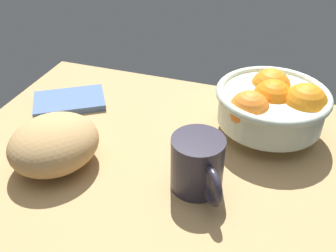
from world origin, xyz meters
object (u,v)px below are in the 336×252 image
at_px(bread_loaf, 54,144).
at_px(napkin_folded, 69,101).
at_px(fruit_bowl, 273,104).
at_px(mug, 198,165).

bearing_deg(bread_loaf, napkin_folded, -65.13).
height_order(fruit_bowl, mug, fruit_bowl).
height_order(bread_loaf, napkin_folded, bread_loaf).
distance_m(fruit_bowl, bread_loaf, 0.42).
xyz_separation_m(bread_loaf, napkin_folded, (0.09, -0.19, -0.04)).
bearing_deg(napkin_folded, fruit_bowl, -176.04).
height_order(fruit_bowl, napkin_folded, fruit_bowl).
bearing_deg(mug, bread_loaf, 5.42).
xyz_separation_m(fruit_bowl, napkin_folded, (0.44, 0.03, -0.06)).
bearing_deg(mug, napkin_folded, -25.86).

